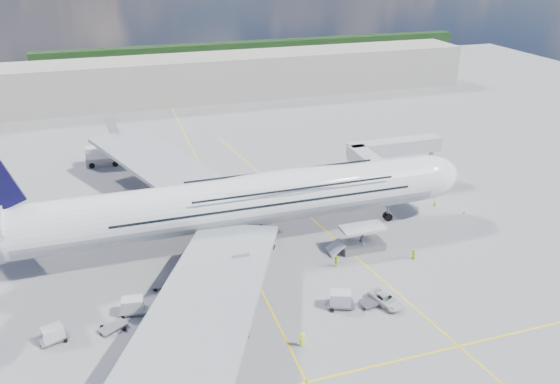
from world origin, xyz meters
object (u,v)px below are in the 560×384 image
object	(u,v)px
dolly_row_b	(164,285)
cone_wing_left_inner	(132,211)
cone_nose	(464,212)
cone_wing_right_inner	(214,328)
cone_wing_left_outer	(186,197)
dolly_row_c	(133,306)
crew_tug	(302,340)
catering_truck_outer	(103,156)
dolly_row_a	(53,334)
dolly_back	(113,327)
catering_truck_inner	(208,194)
baggage_tug	(178,301)
crew_nose	(435,203)
dolly_nose_far	(373,302)
dolly_nose_near	(340,299)
crew_wing	(202,318)
jet_bridge	(386,155)
service_van	(386,299)
crew_van	(414,254)
airliner	(238,202)
cone_wing_right_outer	(203,354)
crew_loader	(336,262)
cargo_loader	(361,242)

from	to	relation	value
dolly_row_b	cone_wing_left_inner	bearing A→B (deg)	110.39
cone_nose	cone_wing_right_inner	size ratio (longest dim) A/B	0.99
cone_wing_left_inner	cone_wing_left_outer	bearing A→B (deg)	16.10
dolly_row_c	crew_tug	distance (m)	21.22
catering_truck_outer	cone_wing_left_outer	distance (m)	24.98
dolly_row_a	crew_tug	distance (m)	28.14
dolly_back	catering_truck_inner	xyz separation A→B (m)	(16.93, 29.99, 1.57)
dolly_back	cone_nose	distance (m)	58.64
baggage_tug	cone_wing_left_inner	bearing A→B (deg)	95.99
baggage_tug	crew_nose	size ratio (longest dim) A/B	1.46
dolly_nose_far	catering_truck_outer	xyz separation A→B (m)	(-31.06, 59.10, 1.53)
crew_tug	catering_truck_inner	bearing A→B (deg)	85.59
dolly_nose_near	crew_nose	world-z (taller)	dolly_nose_near
dolly_row_c	crew_wing	xyz separation A→B (m)	(7.62, -4.42, -0.33)
jet_bridge	dolly_row_b	bearing A→B (deg)	-155.26
service_van	cone_wing_left_outer	xyz separation A→B (m)	(-19.09, 38.57, -0.43)
service_van	dolly_row_b	bearing A→B (deg)	140.09
cone_wing_left_outer	crew_tug	bearing A→B (deg)	-81.44
dolly_row_b	dolly_nose_near	xyz separation A→B (m)	(20.39, -10.90, 0.84)
crew_wing	crew_van	xyz separation A→B (m)	(31.45, 5.31, -0.05)
airliner	catering_truck_inner	distance (m)	15.70
baggage_tug	cone_wing_left_inner	world-z (taller)	baggage_tug
catering_truck_outer	catering_truck_inner	bearing A→B (deg)	-49.93
baggage_tug	cone_wing_left_inner	distance (m)	28.59
dolly_row_b	cone_wing_right_inner	distance (m)	11.44
service_van	crew_nose	world-z (taller)	crew_nose
jet_bridge	crew_tug	distance (m)	45.96
service_van	crew_wing	distance (m)	22.83
airliner	cone_nose	distance (m)	38.71
dolly_row_c	dolly_nose_near	bearing A→B (deg)	-6.26
catering_truck_inner	cone_wing_left_outer	xyz separation A→B (m)	(-3.29, 3.41, -1.69)
cone_wing_right_outer	airliner	bearing A→B (deg)	66.85
dolly_row_c	cone_nose	xyz separation A→B (m)	(54.58, 11.05, -0.93)
crew_loader	dolly_back	bearing A→B (deg)	-113.76
baggage_tug	service_van	size ratio (longest dim) A/B	0.56
catering_truck_inner	crew_van	bearing A→B (deg)	-75.86
dolly_row_c	service_van	world-z (taller)	dolly_row_c
service_van	crew_tug	size ratio (longest dim) A/B	2.62
crew_nose	cone_wing_right_inner	size ratio (longest dim) A/B	3.81
cargo_loader	dolly_nose_far	bearing A→B (deg)	-108.52
dolly_row_b	cargo_loader	bearing A→B (deg)	16.51
jet_bridge	service_van	bearing A→B (deg)	-116.75
dolly_nose_far	crew_tug	size ratio (longest dim) A/B	2.00
service_van	catering_truck_outer	bearing A→B (deg)	103.60
airliner	cone_wing_left_outer	bearing A→B (deg)	106.36
dolly_row_c	service_van	bearing A→B (deg)	-5.70
cone_wing_left_outer	cone_wing_right_inner	size ratio (longest dim) A/B	1.01
dolly_nose_far	cone_nose	bearing A→B (deg)	23.86
cone_wing_left_inner	cone_wing_right_outer	world-z (taller)	cone_wing_left_inner
crew_nose	cone_wing_left_inner	world-z (taller)	crew_nose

